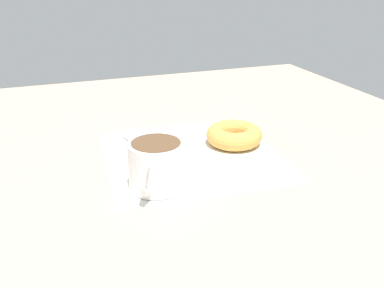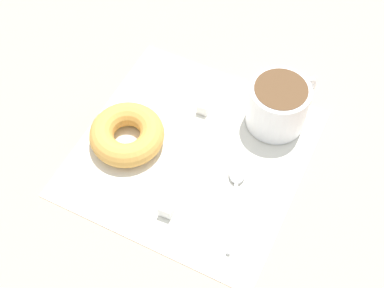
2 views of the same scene
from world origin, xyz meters
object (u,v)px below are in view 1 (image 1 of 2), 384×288
object	(u,v)px
coffee_cup	(156,164)
sugar_cube	(214,165)
sugar_cube_extra	(174,130)
spoon	(146,151)
donut	(234,135)

from	to	relation	value
coffee_cup	sugar_cube	world-z (taller)	coffee_cup
coffee_cup	sugar_cube_extra	xyz separation A→B (cm)	(-20.54, 9.34, -3.04)
spoon	donut	bearing A→B (deg)	85.58
sugar_cube_extra	spoon	bearing A→B (deg)	-46.75
coffee_cup	spoon	xyz separation A→B (cm)	(-13.29, 1.64, -3.57)
donut	sugar_cube_extra	world-z (taller)	donut
donut	sugar_cube	size ratio (longest dim) A/B	6.34
coffee_cup	sugar_cube	distance (cm)	11.55
donut	sugar_cube_extra	bearing A→B (deg)	-131.34
spoon	sugar_cube	xyz separation A→B (cm)	(10.81, 9.21, 0.47)
spoon	sugar_cube_extra	xyz separation A→B (cm)	(-7.25, 7.71, 0.53)
donut	sugar_cube	distance (cm)	12.60
donut	sugar_cube	xyz separation A→B (cm)	(9.45, -8.27, -0.92)
coffee_cup	sugar_cube_extra	bearing A→B (deg)	155.54
donut	coffee_cup	bearing A→B (deg)	-58.02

